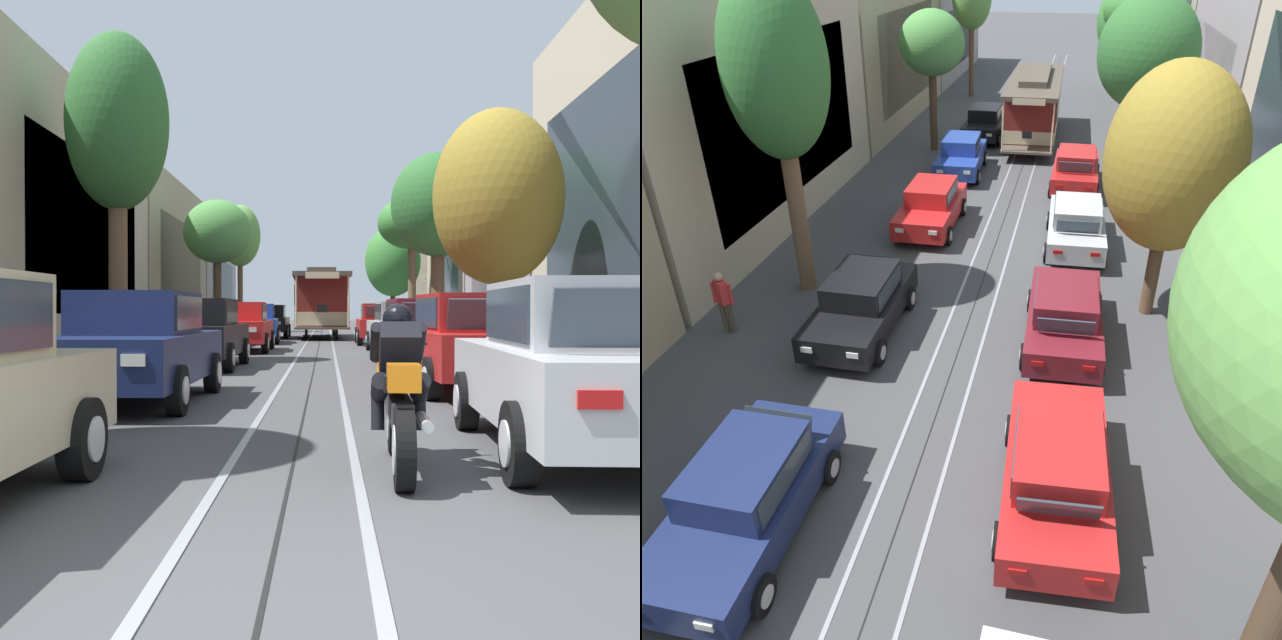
% 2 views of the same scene
% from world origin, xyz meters
% --- Properties ---
extents(ground_plane, '(160.00, 160.00, 0.00)m').
position_xyz_m(ground_plane, '(0.00, 24.25, 0.00)').
color(ground_plane, '#424244').
extents(trolley_track_rails, '(1.14, 68.64, 0.01)m').
position_xyz_m(trolley_track_rails, '(0.00, 28.32, 0.00)').
color(trolley_track_rails, gray).
rests_on(trolley_track_rails, ground).
extents(building_facade_left, '(5.08, 60.34, 8.20)m').
position_xyz_m(building_facade_left, '(-9.43, 27.01, 3.79)').
color(building_facade_left, tan).
rests_on(building_facade_left, ground).
extents(parked_car_navy_second_left, '(2.04, 4.38, 1.58)m').
position_xyz_m(parked_car_navy_second_left, '(-2.43, 7.63, 0.80)').
color(parked_car_navy_second_left, '#19234C').
rests_on(parked_car_navy_second_left, ground).
extents(parked_car_black_mid_left, '(2.03, 4.38, 1.58)m').
position_xyz_m(parked_car_black_mid_left, '(-2.63, 14.05, 0.80)').
color(parked_car_black_mid_left, black).
rests_on(parked_car_black_mid_left, ground).
extents(parked_car_red_fourth_left, '(2.02, 4.37, 1.58)m').
position_xyz_m(parked_car_red_fourth_left, '(-2.47, 21.02, 0.80)').
color(parked_car_red_fourth_left, red).
rests_on(parked_car_red_fourth_left, ground).
extents(parked_car_blue_fifth_left, '(2.14, 4.42, 1.58)m').
position_xyz_m(parked_car_blue_fifth_left, '(-2.60, 27.16, 0.80)').
color(parked_car_blue_fifth_left, '#233D93').
rests_on(parked_car_blue_fifth_left, ground).
extents(parked_car_black_sixth_left, '(2.01, 4.36, 1.58)m').
position_xyz_m(parked_car_black_sixth_left, '(-2.49, 33.07, 0.80)').
color(parked_car_black_sixth_left, black).
rests_on(parked_car_black_sixth_left, ground).
extents(parked_car_red_second_right, '(2.15, 4.42, 1.58)m').
position_xyz_m(parked_car_red_second_right, '(2.63, 9.21, 0.80)').
color(parked_car_red_second_right, red).
rests_on(parked_car_red_second_right, ground).
extents(parked_car_maroon_mid_right, '(2.09, 4.40, 1.58)m').
position_xyz_m(parked_car_maroon_mid_right, '(2.52, 14.47, 0.80)').
color(parked_car_maroon_mid_right, maroon).
rests_on(parked_car_maroon_mid_right, ground).
extents(parked_car_silver_fourth_right, '(2.10, 4.40, 1.58)m').
position_xyz_m(parked_car_silver_fourth_right, '(2.62, 20.30, 0.80)').
color(parked_car_silver_fourth_right, '#B7B7BC').
rests_on(parked_car_silver_fourth_right, ground).
extents(parked_car_red_fifth_right, '(2.02, 4.37, 1.58)m').
position_xyz_m(parked_car_red_fifth_right, '(2.41, 26.19, 0.80)').
color(parked_car_red_fifth_right, red).
rests_on(parked_car_red_fifth_right, ground).
extents(street_tree_kerb_left_second, '(2.58, 2.82, 8.36)m').
position_xyz_m(street_tree_kerb_left_second, '(-5.01, 15.96, 5.99)').
color(street_tree_kerb_left_second, brown).
rests_on(street_tree_kerb_left_second, ground).
extents(street_tree_kerb_left_mid, '(3.05, 2.68, 6.27)m').
position_xyz_m(street_tree_kerb_left_mid, '(-4.61, 30.51, 4.79)').
color(street_tree_kerb_left_mid, '#4C3826').
rests_on(street_tree_kerb_left_mid, ground).
extents(street_tree_kerb_right_second, '(3.34, 3.47, 6.52)m').
position_xyz_m(street_tree_kerb_right_second, '(4.71, 16.40, 4.23)').
color(street_tree_kerb_right_second, brown).
rests_on(street_tree_kerb_right_second, ground).
extents(street_tree_kerb_right_mid, '(3.61, 3.64, 7.34)m').
position_xyz_m(street_tree_kerb_right_mid, '(4.55, 25.66, 5.29)').
color(street_tree_kerb_right_mid, brown).
rests_on(street_tree_kerb_right_mid, ground).
extents(street_tree_kerb_right_fourth, '(3.64, 3.90, 7.28)m').
position_xyz_m(street_tree_kerb_right_fourth, '(4.77, 36.28, 5.83)').
color(street_tree_kerb_right_fourth, brown).
rests_on(street_tree_kerb_right_fourth, ground).
extents(street_tree_kerb_right_far, '(3.61, 3.61, 6.80)m').
position_xyz_m(street_tree_kerb_right_far, '(4.59, 45.62, 4.50)').
color(street_tree_kerb_right_far, '#4C3826').
rests_on(street_tree_kerb_right_far, ground).
extents(cable_car_trolley, '(2.76, 9.17, 3.28)m').
position_xyz_m(cable_car_trolley, '(0.00, 33.58, 1.66)').
color(cable_car_trolley, maroon).
rests_on(cable_car_trolley, ground).
extents(pedestrian_on_left_pavement, '(0.55, 0.31, 1.72)m').
position_xyz_m(pedestrian_on_left_pavement, '(5.23, 29.58, 0.97)').
color(pedestrian_on_left_pavement, '#4C4233').
rests_on(pedestrian_on_left_pavement, ground).
extents(pedestrian_on_right_pavement, '(0.55, 0.42, 1.63)m').
position_xyz_m(pedestrian_on_right_pavement, '(6.05, 30.62, 0.92)').
color(pedestrian_on_right_pavement, '#4C4233').
rests_on(pedestrian_on_right_pavement, ground).
extents(pedestrian_crossing_far, '(0.55, 0.38, 1.73)m').
position_xyz_m(pedestrian_crossing_far, '(-6.04, 13.27, 0.98)').
color(pedestrian_crossing_far, '#4C4233').
rests_on(pedestrian_crossing_far, ground).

